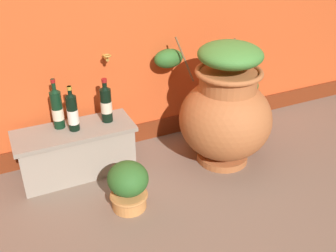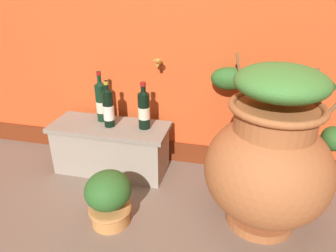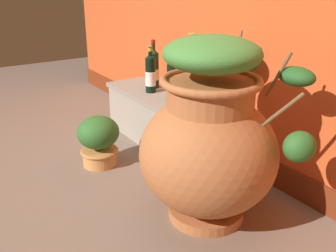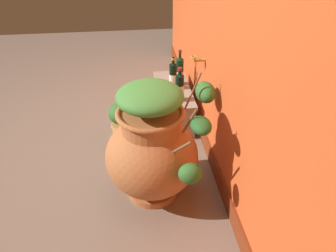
{
  "view_description": "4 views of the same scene",
  "coord_description": "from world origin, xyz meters",
  "views": [
    {
      "loc": [
        -0.88,
        -1.44,
        1.64
      ],
      "look_at": [
        0.11,
        0.68,
        0.33
      ],
      "focal_mm": 41.66,
      "sensor_mm": 36.0,
      "label": 1
    },
    {
      "loc": [
        0.32,
        -0.83,
        1.23
      ],
      "look_at": [
        -0.06,
        0.74,
        0.46
      ],
      "focal_mm": 32.47,
      "sensor_mm": 36.0,
      "label": 2
    },
    {
      "loc": [
        1.8,
        -0.49,
        1.14
      ],
      "look_at": [
        0.06,
        0.65,
        0.32
      ],
      "focal_mm": 41.96,
      "sensor_mm": 36.0,
      "label": 3
    },
    {
      "loc": [
        2.32,
        0.48,
        1.79
      ],
      "look_at": [
        0.11,
        0.75,
        0.32
      ],
      "focal_mm": 35.01,
      "sensor_mm": 36.0,
      "label": 4
    }
  ],
  "objects": [
    {
      "name": "ground_plane",
      "position": [
        0.0,
        0.0,
        0.0
      ],
      "size": [
        7.0,
        7.0,
        0.0
      ],
      "primitive_type": "plane",
      "color": "#7A6656"
    },
    {
      "name": "terracotta_urn",
      "position": [
        0.51,
        0.59,
        0.41
      ],
      "size": [
        0.76,
        0.81,
        0.89
      ],
      "color": "#B26638",
      "rests_on": "ground_plane"
    },
    {
      "name": "stone_ledge",
      "position": [
        -0.5,
        0.88,
        0.19
      ],
      "size": [
        0.8,
        0.32,
        0.35
      ],
      "color": "#9E9384",
      "rests_on": "ground_plane"
    },
    {
      "name": "wine_bottle_left",
      "position": [
        -0.57,
        0.95,
        0.49
      ],
      "size": [
        0.08,
        0.08,
        0.35
      ],
      "color": "black",
      "rests_on": "stone_ledge"
    },
    {
      "name": "wine_bottle_middle",
      "position": [
        -0.26,
        0.9,
        0.49
      ],
      "size": [
        0.08,
        0.08,
        0.31
      ],
      "color": "black",
      "rests_on": "stone_ledge"
    },
    {
      "name": "wine_bottle_right",
      "position": [
        -0.49,
        0.87,
        0.48
      ],
      "size": [
        0.07,
        0.07,
        0.31
      ],
      "color": "black",
      "rests_on": "stone_ledge"
    },
    {
      "name": "potted_shrub",
      "position": [
        -0.3,
        0.38,
        0.17
      ],
      "size": [
        0.25,
        0.26,
        0.32
      ],
      "color": "#D68E4C",
      "rests_on": "ground_plane"
    }
  ]
}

